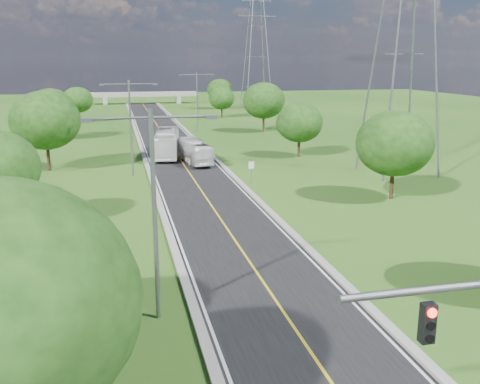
% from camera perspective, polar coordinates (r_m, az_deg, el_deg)
% --- Properties ---
extents(ground, '(260.00, 260.00, 0.00)m').
position_cam_1_polar(ground, '(73.14, -7.04, 4.39)').
color(ground, '#224814').
rests_on(ground, ground).
extents(road, '(8.00, 150.00, 0.06)m').
position_cam_1_polar(road, '(79.03, -7.52, 5.12)').
color(road, black).
rests_on(road, ground).
extents(curb_left, '(0.50, 150.00, 0.22)m').
position_cam_1_polar(curb_left, '(78.73, -10.61, 5.02)').
color(curb_left, gray).
rests_on(curb_left, ground).
extents(curb_right, '(0.50, 150.00, 0.22)m').
position_cam_1_polar(curb_right, '(79.54, -4.46, 5.31)').
color(curb_right, gray).
rests_on(curb_right, ground).
extents(speed_limit_sign, '(0.55, 0.09, 2.40)m').
position_cam_1_polar(speed_limit_sign, '(52.39, 1.21, 2.46)').
color(speed_limit_sign, slate).
rests_on(speed_limit_sign, ground).
extents(overpass, '(30.00, 3.00, 3.20)m').
position_cam_1_polar(overpass, '(152.24, -10.40, 10.14)').
color(overpass, gray).
rests_on(overpass, ground).
extents(streetlight_near_left, '(5.90, 0.25, 10.00)m').
position_cam_1_polar(streetlight_near_left, '(24.58, -9.17, -0.66)').
color(streetlight_near_left, slate).
rests_on(streetlight_near_left, ground).
extents(streetlight_mid_left, '(5.90, 0.25, 10.00)m').
position_cam_1_polar(streetlight_mid_left, '(57.10, -11.61, 7.55)').
color(streetlight_mid_left, slate).
rests_on(streetlight_mid_left, ground).
extents(streetlight_far_right, '(5.90, 0.25, 10.00)m').
position_cam_1_polar(streetlight_far_right, '(90.96, -4.60, 10.09)').
color(streetlight_far_right, slate).
rests_on(streetlight_far_right, ground).
extents(power_tower_near, '(9.00, 6.40, 28.00)m').
position_cam_1_polar(power_tower_near, '(59.60, 17.21, 15.26)').
color(power_tower_near, slate).
rests_on(power_tower_near, ground).
extents(power_tower_far, '(9.00, 6.40, 28.00)m').
position_cam_1_polar(power_tower_far, '(131.11, 1.77, 14.85)').
color(power_tower_far, slate).
rests_on(power_tower_far, ground).
extents(tree_lc, '(7.56, 7.56, 8.79)m').
position_cam_1_polar(tree_lc, '(62.54, -20.07, 7.19)').
color(tree_lc, black).
rests_on(tree_lc, ground).
extents(tree_ld, '(6.72, 6.72, 7.82)m').
position_cam_1_polar(tree_ld, '(86.57, -19.57, 8.49)').
color(tree_ld, black).
rests_on(tree_ld, ground).
extents(tree_le, '(5.88, 5.88, 6.84)m').
position_cam_1_polar(tree_le, '(110.24, -16.93, 9.38)').
color(tree_le, black).
rests_on(tree_le, ground).
extents(tree_rb, '(6.72, 6.72, 7.82)m').
position_cam_1_polar(tree_rb, '(48.44, 16.17, 4.99)').
color(tree_rb, black).
rests_on(tree_rb, ground).
extents(tree_rc, '(5.88, 5.88, 6.84)m').
position_cam_1_polar(tree_rc, '(68.05, 6.36, 7.38)').
color(tree_rc, black).
rests_on(tree_rc, ground).
extents(tree_rd, '(7.14, 7.14, 8.30)m').
position_cam_1_polar(tree_rd, '(91.36, 2.54, 9.72)').
color(tree_rd, black).
rests_on(tree_rd, ground).
extents(tree_re, '(5.46, 5.46, 6.35)m').
position_cam_1_polar(tree_re, '(114.18, -1.98, 9.95)').
color(tree_re, black).
rests_on(tree_re, ground).
extents(tree_rf, '(6.30, 6.30, 7.33)m').
position_cam_1_polar(tree_rf, '(134.40, -2.17, 10.83)').
color(tree_rf, black).
rests_on(tree_rf, ground).
extents(bus_outbound, '(3.20, 9.69, 2.65)m').
position_cam_1_polar(bus_outbound, '(64.13, -4.90, 4.35)').
color(bus_outbound, silver).
rests_on(bus_outbound, road).
extents(bus_inbound, '(4.43, 12.09, 3.29)m').
position_cam_1_polar(bus_inbound, '(68.77, -7.82, 5.20)').
color(bus_inbound, white).
rests_on(bus_inbound, road).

